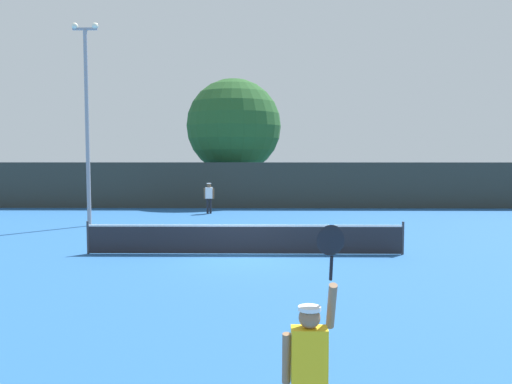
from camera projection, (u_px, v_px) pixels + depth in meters
name	position (u px, v px, depth m)	size (l,w,h in m)	color
ground_plane	(245.00, 254.00, 16.85)	(120.00, 120.00, 0.00)	#235693
tennis_net	(245.00, 238.00, 16.81)	(10.29, 0.08, 1.07)	#232328
perimeter_fence	(253.00, 185.00, 31.30)	(38.02, 0.12, 2.77)	#2D332D
player_serving	(310.00, 358.00, 5.46)	(0.67, 0.39, 2.48)	yellow
player_receiving	(209.00, 195.00, 28.40)	(0.57, 0.25, 1.68)	white
tennis_ball	(270.00, 248.00, 17.77)	(0.07, 0.07, 0.07)	#CCE033
light_pole	(87.00, 113.00, 23.20)	(1.18, 0.28, 9.05)	gray
large_tree	(234.00, 126.00, 34.55)	(6.28, 6.28, 8.26)	brown
parked_car_near	(340.00, 188.00, 38.66)	(2.34, 4.38, 1.69)	#B7B7BC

